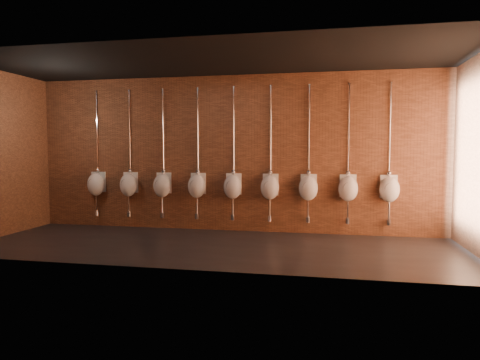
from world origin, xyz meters
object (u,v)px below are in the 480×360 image
(urinal_2, at_px, (162,185))
(urinal_6, at_px, (308,187))
(urinal_4, at_px, (233,186))
(urinal_8, at_px, (389,189))
(urinal_3, at_px, (197,185))
(urinal_0, at_px, (96,184))
(urinal_7, at_px, (348,188))
(urinal_5, at_px, (270,187))
(urinal_1, at_px, (129,184))

(urinal_2, bearing_deg, urinal_6, 0.00)
(urinal_4, xyz_separation_m, urinal_8, (3.05, 0.00, 0.00))
(urinal_3, relative_size, urinal_8, 1.00)
(urinal_4, bearing_deg, urinal_8, 0.00)
(urinal_2, xyz_separation_m, urinal_8, (4.58, 0.00, 0.00))
(urinal_8, bearing_deg, urinal_0, 180.00)
(urinal_0, height_order, urinal_6, same)
(urinal_2, bearing_deg, urinal_0, 180.00)
(urinal_2, bearing_deg, urinal_7, 0.00)
(urinal_0, height_order, urinal_4, same)
(urinal_4, distance_m, urinal_5, 0.76)
(urinal_6, bearing_deg, urinal_2, 180.00)
(urinal_2, xyz_separation_m, urinal_4, (1.53, 0.00, 0.00))
(urinal_5, xyz_separation_m, urinal_7, (1.53, 0.00, 0.00))
(urinal_6, xyz_separation_m, urinal_7, (0.76, 0.00, 0.00))
(urinal_0, distance_m, urinal_3, 2.29)
(urinal_2, distance_m, urinal_3, 0.76)
(urinal_7, xyz_separation_m, urinal_8, (0.76, 0.00, 0.00))
(urinal_2, height_order, urinal_6, same)
(urinal_2, bearing_deg, urinal_1, 180.00)
(urinal_0, relative_size, urinal_6, 1.00)
(urinal_4, bearing_deg, urinal_0, 180.00)
(urinal_7, bearing_deg, urinal_4, 180.00)
(urinal_3, bearing_deg, urinal_5, 0.00)
(urinal_0, bearing_deg, urinal_3, 0.00)
(urinal_0, relative_size, urinal_5, 1.00)
(urinal_5, relative_size, urinal_7, 1.00)
(urinal_1, distance_m, urinal_4, 2.29)
(urinal_1, bearing_deg, urinal_8, 0.00)
(urinal_1, distance_m, urinal_8, 5.34)
(urinal_3, xyz_separation_m, urinal_8, (3.81, 0.00, 0.00))
(urinal_5, distance_m, urinal_7, 1.53)
(urinal_0, bearing_deg, urinal_4, 0.00)
(urinal_2, distance_m, urinal_8, 4.58)
(urinal_8, bearing_deg, urinal_5, 180.00)
(urinal_5, height_order, urinal_7, same)
(urinal_5, height_order, urinal_6, same)
(urinal_8, bearing_deg, urinal_1, 180.00)
(urinal_1, relative_size, urinal_4, 1.00)
(urinal_6, bearing_deg, urinal_3, 180.00)
(urinal_3, height_order, urinal_6, same)
(urinal_4, bearing_deg, urinal_7, 0.00)
(urinal_5, height_order, urinal_8, same)
(urinal_0, bearing_deg, urinal_8, 0.00)
(urinal_4, bearing_deg, urinal_1, 180.00)
(urinal_6, bearing_deg, urinal_0, 180.00)
(urinal_6, distance_m, urinal_7, 0.76)
(urinal_0, xyz_separation_m, urinal_8, (6.10, 0.00, 0.00))
(urinal_0, relative_size, urinal_1, 1.00)
(urinal_6, height_order, urinal_8, same)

